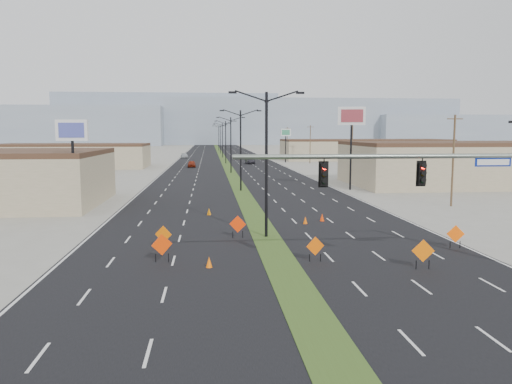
{
  "coord_description": "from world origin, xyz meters",
  "views": [
    {
      "loc": [
        -3.91,
        -22.01,
        7.26
      ],
      "look_at": [
        -0.72,
        11.92,
        3.2
      ],
      "focal_mm": 35.0,
      "sensor_mm": 36.0,
      "label": 1
    }
  ],
  "objects": [
    {
      "name": "car_far",
      "position": [
        -10.94,
        121.6,
        0.69
      ],
      "size": [
        2.49,
        4.93,
        1.37
      ],
      "primitive_type": "imported",
      "rotation": [
        0.0,
        0.0,
        0.12
      ],
      "color": "#9FA4A8",
      "rests_on": "ground"
    },
    {
      "name": "building_se_near",
      "position": [
        34.0,
        45.0,
        2.75
      ],
      "size": [
        36.0,
        18.0,
        5.5
      ],
      "primitive_type": "cube",
      "color": "tan",
      "rests_on": "ground"
    },
    {
      "name": "construction_sign_3",
      "position": [
        2.0,
        5.12,
        0.84
      ],
      "size": [
        1.07,
        0.26,
        1.44
      ],
      "rotation": [
        0.0,
        0.0,
        0.21
      ],
      "color": "#E35504",
      "rests_on": "ground"
    },
    {
      "name": "streetlight_0",
      "position": [
        0.0,
        12.0,
        5.42
      ],
      "size": [
        5.15,
        0.24,
        10.02
      ],
      "color": "black",
      "rests_on": "ground"
    },
    {
      "name": "cone_1",
      "position": [
        5.31,
        17.83,
        0.32
      ],
      "size": [
        0.42,
        0.42,
        0.64
      ],
      "primitive_type": "cone",
      "rotation": [
        0.0,
        0.0,
        -0.11
      ],
      "color": "red",
      "rests_on": "ground"
    },
    {
      "name": "pole_sign_west",
      "position": [
        -15.73,
        22.73,
        6.78
      ],
      "size": [
        2.75,
        0.54,
        8.39
      ],
      "rotation": [
        0.0,
        0.0,
        -0.06
      ],
      "color": "black",
      "rests_on": "ground"
    },
    {
      "name": "car_left",
      "position": [
        -7.6,
        83.83,
        0.7
      ],
      "size": [
        1.71,
        4.13,
        1.4
      ],
      "primitive_type": "imported",
      "rotation": [
        0.0,
        0.0,
        0.01
      ],
      "color": "maroon",
      "rests_on": "ground"
    },
    {
      "name": "streetlight_4",
      "position": [
        0.0,
        124.0,
        5.42
      ],
      "size": [
        5.15,
        0.24,
        10.02
      ],
      "color": "black",
      "rests_on": "ground"
    },
    {
      "name": "utility_pole_3",
      "position": [
        20.0,
        130.0,
        4.67
      ],
      "size": [
        1.6,
        0.2,
        9.0
      ],
      "color": "#4C3823",
      "rests_on": "ground"
    },
    {
      "name": "construction_sign_4",
      "position": [
        7.38,
        3.0,
        0.96
      ],
      "size": [
        1.22,
        0.18,
        1.63
      ],
      "rotation": [
        0.0,
        0.0,
        -0.11
      ],
      "color": "#EC6304",
      "rests_on": "ground"
    },
    {
      "name": "signal_mast",
      "position": [
        8.56,
        2.0,
        4.79
      ],
      "size": [
        16.3,
        0.6,
        8.0
      ],
      "color": "slate",
      "rests_on": "ground"
    },
    {
      "name": "construction_sign_1",
      "position": [
        -6.61,
        5.77,
        0.96
      ],
      "size": [
        1.13,
        0.55,
        1.63
      ],
      "rotation": [
        0.0,
        0.0,
        0.44
      ],
      "color": "#E33804",
      "rests_on": "ground"
    },
    {
      "name": "utility_pole_2",
      "position": [
        20.0,
        95.0,
        4.67
      ],
      "size": [
        1.6,
        0.2,
        9.0
      ],
      "color": "#4C3823",
      "rests_on": "ground"
    },
    {
      "name": "car_mid",
      "position": [
        5.59,
        94.38,
        0.82
      ],
      "size": [
        2.14,
        5.1,
        1.64
      ],
      "primitive_type": "imported",
      "rotation": [
        0.0,
        0.0,
        0.08
      ],
      "color": "black",
      "rests_on": "ground"
    },
    {
      "name": "streetlight_6",
      "position": [
        0.0,
        180.0,
        5.42
      ],
      "size": [
        5.15,
        0.24,
        10.02
      ],
      "color": "black",
      "rests_on": "ground"
    },
    {
      "name": "ground",
      "position": [
        0.0,
        0.0,
        0.0
      ],
      "size": [
        600.0,
        600.0,
        0.0
      ],
      "primitive_type": "plane",
      "color": "gray",
      "rests_on": "ground"
    },
    {
      "name": "pole_sign_east_far",
      "position": [
        14.75,
        99.08,
        6.62
      ],
      "size": [
        2.66,
        1.16,
        8.21
      ],
      "rotation": [
        0.0,
        0.0,
        0.32
      ],
      "color": "black",
      "rests_on": "ground"
    },
    {
      "name": "cone_3",
      "position": [
        -3.98,
        21.76,
        0.32
      ],
      "size": [
        0.49,
        0.49,
        0.64
      ],
      "primitive_type": "cone",
      "rotation": [
        0.0,
        0.0,
        0.34
      ],
      "color": "orange",
      "rests_on": "ground"
    },
    {
      "name": "cone_0",
      "position": [
        -3.98,
        4.4,
        0.3
      ],
      "size": [
        0.45,
        0.45,
        0.6
      ],
      "primitive_type": "cone",
      "rotation": [
        0.0,
        0.0,
        -0.29
      ],
      "color": "#FF6705",
      "rests_on": "ground"
    },
    {
      "name": "construction_sign_2",
      "position": [
        -2.0,
        11.88,
        0.92
      ],
      "size": [
        1.13,
        0.42,
        1.57
      ],
      "rotation": [
        0.0,
        0.0,
        -0.33
      ],
      "color": "#FF3505",
      "rests_on": "ground"
    },
    {
      "name": "building_sw_far",
      "position": [
        -32.0,
        85.0,
        2.25
      ],
      "size": [
        30.0,
        14.0,
        4.5
      ],
      "primitive_type": "cube",
      "color": "tan",
      "rests_on": "ground"
    },
    {
      "name": "median_strip",
      "position": [
        0.0,
        100.0,
        0.0
      ],
      "size": [
        2.0,
        400.0,
        0.04
      ],
      "primitive_type": "cube",
      "color": "#394F1C",
      "rests_on": "ground"
    },
    {
      "name": "mesa_east",
      "position": [
        180.0,
        290.0,
        9.0
      ],
      "size": [
        160.0,
        50.0,
        18.0
      ],
      "primitive_type": "cube",
      "color": "#818DA1",
      "rests_on": "ground"
    },
    {
      "name": "construction_sign_0",
      "position": [
        -6.83,
        9.12,
        0.86
      ],
      "size": [
        1.07,
        0.36,
        1.47
      ],
      "rotation": [
        0.0,
        0.0,
        -0.3
      ],
      "color": "#D55C04",
      "rests_on": "ground"
    },
    {
      "name": "streetlight_2",
      "position": [
        0.0,
        68.0,
        5.42
      ],
      "size": [
        5.15,
        0.24,
        10.02
      ],
      "color": "black",
      "rests_on": "ground"
    },
    {
      "name": "streetlight_3",
      "position": [
        0.0,
        96.0,
        5.42
      ],
      "size": [
        5.15,
        0.24,
        10.02
      ],
      "color": "black",
      "rests_on": "ground"
    },
    {
      "name": "road_surface",
      "position": [
        0.0,
        100.0,
        0.0
      ],
      "size": [
        25.0,
        400.0,
        0.02
      ],
      "primitive_type": "cube",
      "color": "black",
      "rests_on": "ground"
    },
    {
      "name": "streetlight_5",
      "position": [
        0.0,
        152.0,
        5.42
      ],
      "size": [
        5.15,
        0.24,
        10.02
      ],
      "color": "black",
      "rests_on": "ground"
    },
    {
      "name": "building_se_far",
      "position": [
        38.0,
        110.0,
        2.5
      ],
      "size": [
        44.0,
        16.0,
        5.0
      ],
      "primitive_type": "cube",
      "color": "tan",
      "rests_on": "ground"
    },
    {
      "name": "pole_sign_east_near",
      "position": [
        14.0,
        39.92,
        8.64
      ],
      "size": [
        3.42,
        1.05,
        10.51
      ],
      "rotation": [
        0.0,
        0.0,
        -0.21
      ],
      "color": "black",
      "rests_on": "ground"
    },
    {
      "name": "mesa_west",
      "position": [
        -120.0,
        280.0,
        11.0
      ],
      "size": [
        180.0,
        50.0,
        22.0
      ],
      "primitive_type": "cube",
      "color": "#818DA1",
      "rests_on": "ground"
    },
    {
      "name": "utility_pole_1",
      "position": [
        20.0,
        60.0,
        4.67
      ],
      "size": [
        1.6,
        0.2,
        9.0
      ],
      "color": "#4C3823",
      "rests_on": "ground"
    },
    {
      "name": "utility_pole_0",
      "position": [
        20.0,
        25.0,
        4.67
      ],
      "size": [
        1.6,
        0.2,
        9.0
      ],
      "color": "#4C3823",
      "rests_on": "ground"
    },
    {
      "name": "mesa_center",
      "position": [
        40.0,
        300.0,
        14.0
      ],
      "size": [
        220.0,
        50.0,
        28.0
      ],
      "primitive_type": "cube",
      "color": "#818DA1",
      "rests_on": "ground"
    },
    {
      "name": "construction_sign_5",
      "position": [
        11.5,
        7.52,
        0.87
      ],
      "size": [
        1.1,
        0.24,
        1.48
      ],
      "rotation": [
        0.0,
        0.0,
        -0.18
      ],
      "color": "#FF5705",
      "rests_on": "ground"
    },
    {
      "name": "mesa_backdrop",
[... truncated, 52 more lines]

